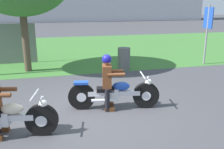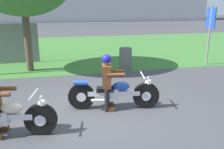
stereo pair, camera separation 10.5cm
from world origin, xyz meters
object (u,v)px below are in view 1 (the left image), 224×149
(motorcycle_follow, at_px, (4,118))
(rider_lead, at_px, (108,78))
(motorcycle_lead, at_px, (114,93))
(sign_banner, at_px, (208,26))
(trash_can, at_px, (124,59))

(motorcycle_follow, bearing_deg, rider_lead, 30.69)
(motorcycle_lead, xyz_separation_m, rider_lead, (-0.16, 0.04, 0.42))
(motorcycle_lead, distance_m, rider_lead, 0.46)
(motorcycle_lead, xyz_separation_m, motorcycle_follow, (-2.48, -0.78, -0.00))
(rider_lead, distance_m, sign_banner, 6.60)
(rider_lead, xyz_separation_m, trash_can, (1.57, 3.65, -0.37))
(rider_lead, bearing_deg, sign_banner, 45.82)
(rider_lead, bearing_deg, motorcycle_follow, -149.31)
(trash_can, distance_m, sign_banner, 4.03)
(motorcycle_lead, bearing_deg, motorcycle_follow, -151.24)
(motorcycle_follow, bearing_deg, trash_can, 60.27)
(motorcycle_lead, bearing_deg, rider_lead, 179.22)
(motorcycle_lead, distance_m, motorcycle_follow, 2.60)
(motorcycle_lead, distance_m, sign_banner, 6.56)
(trash_can, bearing_deg, motorcycle_lead, -110.89)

